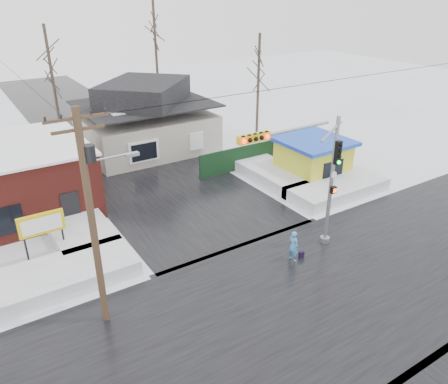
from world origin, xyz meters
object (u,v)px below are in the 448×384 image
utility_pole (92,210)px  marquee_sign (42,225)px  kiosk (313,158)px  pedestrian (293,246)px  traffic_signal (310,171)px

utility_pole → marquee_sign: 6.87m
kiosk → pedestrian: bearing=-137.7°
marquee_sign → pedestrian: marquee_sign is taller
traffic_signal → pedestrian: traffic_signal is taller
traffic_signal → kiosk: 10.43m
traffic_signal → utility_pole: (-10.36, 0.53, 0.57)m
utility_pole → kiosk: utility_pole is taller
pedestrian → traffic_signal: bearing=-82.5°
traffic_signal → pedestrian: 3.87m
kiosk → pedestrian: kiosk is taller
marquee_sign → pedestrian: bearing=-33.6°
utility_pole → marquee_sign: utility_pole is taller
utility_pole → pedestrian: size_ratio=5.42×
traffic_signal → kiosk: traffic_signal is taller
traffic_signal → utility_pole: size_ratio=0.78×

